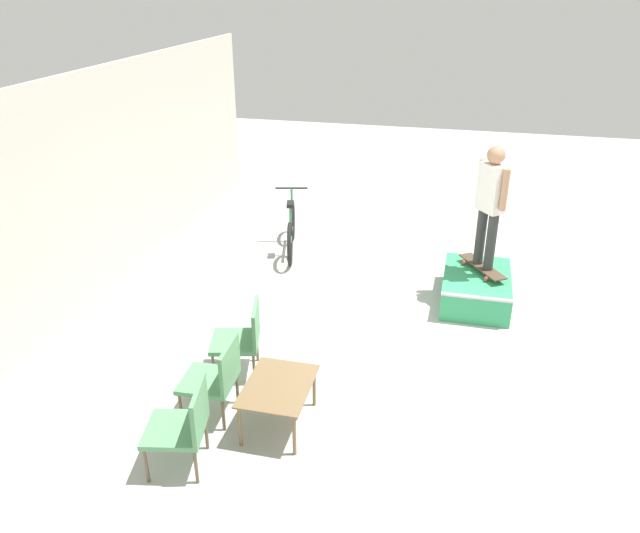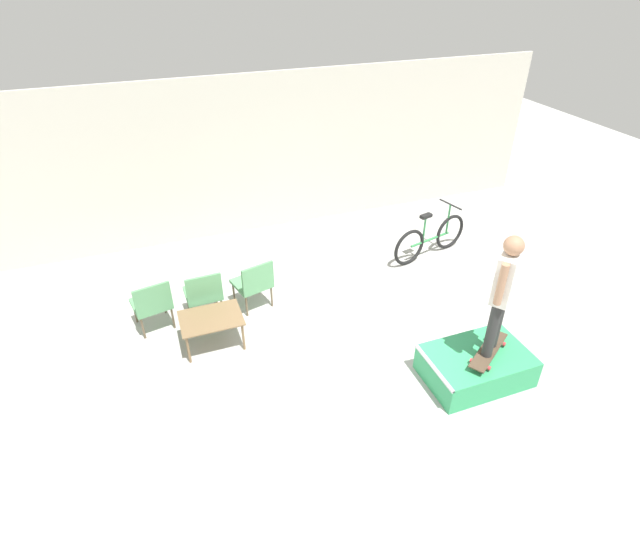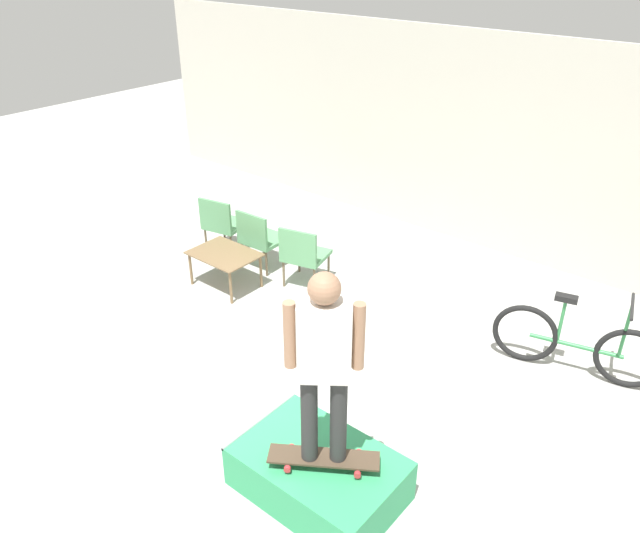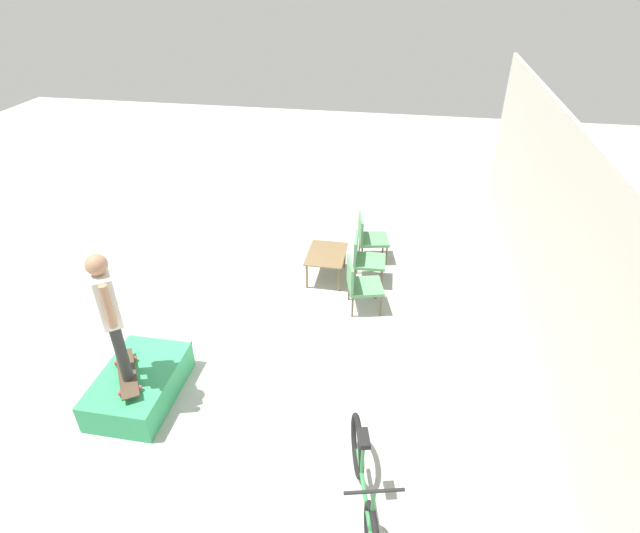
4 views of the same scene
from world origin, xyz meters
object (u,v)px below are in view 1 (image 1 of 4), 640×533
Objects in this scene: skate_ramp_box at (476,288)px; patio_chair_center at (216,376)px; bicycle at (291,230)px; patio_chair_right at (243,336)px; skateboard_on_ramp at (482,267)px; patio_chair_left at (184,423)px; coffee_table at (278,390)px; person_skater at (491,198)px.

patio_chair_center is (-3.10, 2.50, 0.27)m from skate_ramp_box.
patio_chair_right is at bearing 173.17° from bicycle.
skateboard_on_ramp is 0.99× the size of patio_chair_center.
bicycle is (3.37, 0.41, -0.11)m from patio_chair_right.
patio_chair_left reaches higher than skateboard_on_ramp.
bicycle is at bearing 70.24° from skate_ramp_box.
skateboard_on_ramp is 3.73m from coffee_table.
patio_chair_center is at bearing 141.11° from skate_ramp_box.
patio_chair_center is at bearing 168.41° from patio_chair_left.
patio_chair_left is 0.74m from patio_chair_center.
patio_chair_left and patio_chair_right have the same top height.
coffee_table is at bearing 149.12° from skate_ramp_box.
patio_chair_center is at bearing 103.91° from person_skater.
bicycle reaches higher than skateboard_on_ramp.
patio_chair_right is at bearing 177.59° from patio_chair_center.
person_skater is 1.92× the size of coffee_table.
coffee_table is at bearing 115.64° from skateboard_on_ramp.
patio_chair_center is 0.77m from patio_chair_right.
patio_chair_right is (-2.32, 2.50, 0.27)m from skate_ramp_box.
bicycle is at bearing 172.68° from patio_chair_right.
patio_chair_left is (-3.84, 2.50, 0.27)m from skate_ramp_box.
person_skater is at bearing -121.47° from bicycle.
patio_chair_left is at bearing -2.74° from patio_chair_center.
bicycle reaches higher than patio_chair_center.
coffee_table is at bearing 111.71° from person_skater.
skate_ramp_box is 3.62m from coffee_table.
patio_chair_center and patio_chair_right have the same top height.
coffee_table is 1.01m from patio_chair_right.
coffee_table reaches higher than skate_ramp_box.
patio_chair_center is (-3.20, 2.55, -0.98)m from person_skater.
patio_chair_right reaches higher than skateboard_on_ramp.
skateboard_on_ramp is 0.51× the size of person_skater.
person_skater reaches higher than bicycle.
coffee_table is 1.01× the size of patio_chair_left.
coffee_table is 0.51× the size of bicycle.
person_skater is 3.30m from bicycle.
skateboard_on_ramp is 4.09m from patio_chair_center.
bicycle is at bearing 38.75° from skateboard_on_ramp.
patio_chair_center is 0.51× the size of bicycle.
skate_ramp_box is 0.82× the size of person_skater.
person_skater reaches higher than skate_ramp_box.
patio_chair_left is 1.00× the size of patio_chair_right.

